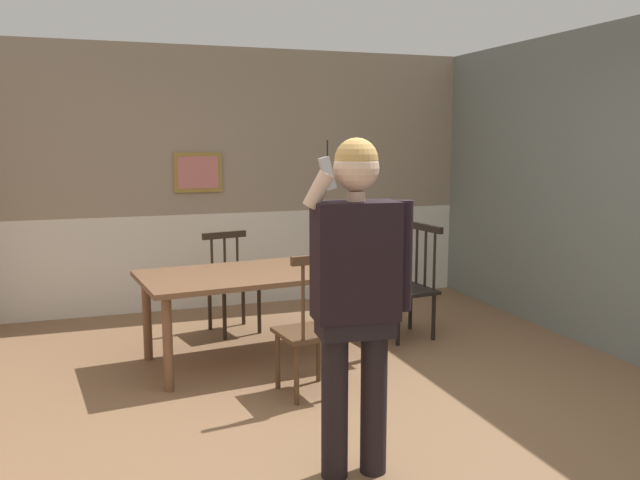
% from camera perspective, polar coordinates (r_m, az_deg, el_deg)
% --- Properties ---
extents(ground_plane, '(7.01, 7.01, 0.00)m').
position_cam_1_polar(ground_plane, '(4.29, 1.92, -15.48)').
color(ground_plane, '#846042').
extents(room_back_partition, '(5.22, 0.17, 2.69)m').
position_cam_1_polar(room_back_partition, '(7.00, -7.44, 4.86)').
color(room_back_partition, gray).
rests_on(room_back_partition, ground_plane).
extents(dining_table, '(2.04, 1.16, 0.72)m').
position_cam_1_polar(dining_table, '(5.27, -4.76, -3.46)').
color(dining_table, brown).
rests_on(dining_table, ground_plane).
extents(chair_near_window, '(0.51, 0.51, 0.91)m').
position_cam_1_polar(chair_near_window, '(6.10, -7.64, -3.70)').
color(chair_near_window, '#2D2319').
rests_on(chair_near_window, ground_plane).
extents(chair_by_doorway, '(0.51, 0.51, 1.01)m').
position_cam_1_polar(chair_by_doorway, '(5.92, 7.74, -3.93)').
color(chair_by_doorway, black).
rests_on(chair_by_doorway, ground_plane).
extents(chair_at_table_head, '(0.45, 0.45, 1.01)m').
position_cam_1_polar(chair_at_table_head, '(4.54, -0.84, -7.73)').
color(chair_at_table_head, '#513823').
rests_on(chair_at_table_head, ground_plane).
extents(person_figure, '(0.59, 0.27, 1.77)m').
position_cam_1_polar(person_figure, '(3.35, 3.20, -3.80)').
color(person_figure, black).
rests_on(person_figure, ground_plane).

